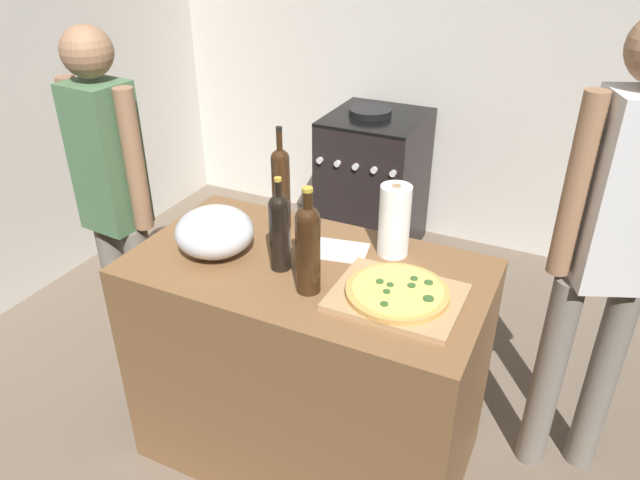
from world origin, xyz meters
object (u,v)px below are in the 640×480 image
(stove, at_px, (374,183))
(person_in_red, at_px, (611,243))
(pizza, at_px, (397,292))
(wine_bottle_amber, at_px, (281,185))
(wine_bottle_clear, at_px, (280,229))
(person_in_stripes, at_px, (114,197))
(paper_towel_roll, at_px, (394,221))
(wine_bottle_green, at_px, (308,245))
(mixing_bowl, at_px, (215,232))

(stove, relative_size, person_in_red, 0.53)
(pizza, distance_m, wine_bottle_amber, 0.65)
(wine_bottle_clear, bearing_deg, pizza, -1.49)
(wine_bottle_clear, relative_size, person_in_stripes, 0.21)
(stove, bearing_deg, wine_bottle_clear, -79.66)
(paper_towel_roll, height_order, person_in_stripes, person_in_stripes)
(wine_bottle_amber, relative_size, stove, 0.43)
(paper_towel_roll, height_order, person_in_red, person_in_red)
(pizza, bearing_deg, stove, 112.87)
(pizza, distance_m, person_in_stripes, 1.29)
(wine_bottle_green, height_order, person_in_stripes, person_in_stripes)
(person_in_stripes, bearing_deg, person_in_red, 9.27)
(paper_towel_roll, distance_m, wine_bottle_clear, 0.40)
(mixing_bowl, height_order, person_in_stripes, person_in_stripes)
(pizza, xyz_separation_m, person_in_stripes, (-1.29, 0.15, 0.00))
(mixing_bowl, relative_size, wine_bottle_amber, 0.70)
(wine_bottle_amber, bearing_deg, paper_towel_roll, -1.48)
(mixing_bowl, xyz_separation_m, wine_bottle_amber, (0.11, 0.28, 0.09))
(paper_towel_roll, height_order, wine_bottle_amber, wine_bottle_amber)
(wine_bottle_green, bearing_deg, wine_bottle_clear, 150.76)
(person_in_stripes, xyz_separation_m, person_in_red, (1.86, 0.30, 0.09))
(paper_towel_roll, xyz_separation_m, stove, (-0.63, 1.49, -0.57))
(pizza, bearing_deg, person_in_stripes, 173.56)
(paper_towel_roll, height_order, stove, paper_towel_roll)
(person_in_red, bearing_deg, pizza, -142.10)
(paper_towel_roll, height_order, wine_bottle_green, wine_bottle_green)
(mixing_bowl, xyz_separation_m, paper_towel_roll, (0.57, 0.27, 0.04))
(wine_bottle_green, relative_size, stove, 0.39)
(pizza, relative_size, mixing_bowl, 1.17)
(wine_bottle_amber, xyz_separation_m, stove, (-0.17, 1.48, -0.62))
(wine_bottle_clear, xyz_separation_m, person_in_red, (1.00, 0.44, -0.03))
(pizza, distance_m, person_in_red, 0.74)
(mixing_bowl, relative_size, person_in_stripes, 0.17)
(wine_bottle_green, relative_size, person_in_red, 0.21)
(wine_bottle_clear, relative_size, person_in_red, 0.19)
(wine_bottle_amber, bearing_deg, person_in_stripes, -169.27)
(paper_towel_roll, bearing_deg, stove, 112.93)
(person_in_red, bearing_deg, wine_bottle_clear, -156.34)
(pizza, distance_m, stove, 1.97)
(stove, bearing_deg, wine_bottle_amber, -83.26)
(wine_bottle_amber, bearing_deg, person_in_red, 8.36)
(person_in_red, bearing_deg, paper_towel_roll, -165.37)
(paper_towel_roll, distance_m, wine_bottle_green, 0.38)
(pizza, height_order, person_in_red, person_in_red)
(wine_bottle_green, bearing_deg, paper_towel_roll, 64.28)
(wine_bottle_green, relative_size, person_in_stripes, 0.23)
(person_in_stripes, distance_m, person_in_red, 1.89)
(pizza, relative_size, person_in_red, 0.19)
(pizza, relative_size, wine_bottle_amber, 0.82)
(stove, distance_m, person_in_stripes, 1.77)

